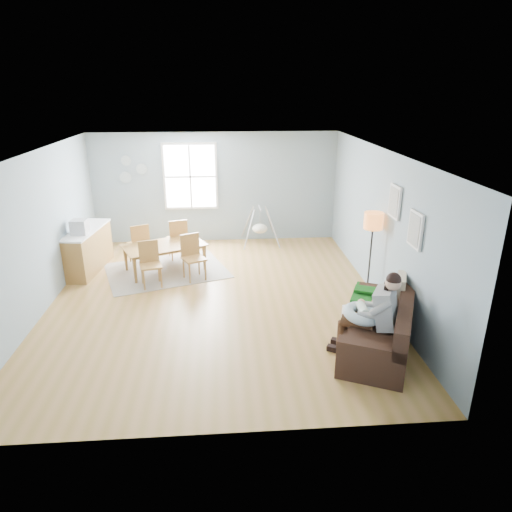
{
  "coord_description": "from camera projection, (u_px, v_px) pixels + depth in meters",
  "views": [
    {
      "loc": [
        0.15,
        -7.68,
        3.73
      ],
      "look_at": [
        0.71,
        -0.42,
        1.0
      ],
      "focal_mm": 32.0,
      "sensor_mm": 36.0,
      "label": 1
    }
  ],
  "objects": [
    {
      "name": "room",
      "position": [
        212.0,
        169.0,
        7.62
      ],
      "size": [
        8.4,
        9.4,
        3.9
      ],
      "color": "olive"
    },
    {
      "name": "window",
      "position": [
        190.0,
        177.0,
        11.08
      ],
      "size": [
        1.32,
        0.08,
        1.62
      ],
      "color": "silver",
      "rests_on": "room"
    },
    {
      "name": "pictures",
      "position": [
        404.0,
        215.0,
        7.05
      ],
      "size": [
        0.05,
        1.34,
        0.74
      ],
      "color": "silver",
      "rests_on": "room"
    },
    {
      "name": "wall_plates",
      "position": [
        131.0,
        170.0,
        10.92
      ],
      "size": [
        0.67,
        0.02,
        0.66
      ],
      "color": "#95ADB3",
      "rests_on": "room"
    },
    {
      "name": "sofa",
      "position": [
        383.0,
        330.0,
        6.83
      ],
      "size": [
        1.68,
        2.27,
        0.84
      ],
      "color": "black",
      "rests_on": "room"
    },
    {
      "name": "green_throw",
      "position": [
        383.0,
        296.0,
        7.38
      ],
      "size": [
        1.19,
        1.11,
        0.04
      ],
      "primitive_type": "cube",
      "rotation": [
        0.0,
        0.0,
        -0.43
      ],
      "color": "#145914",
      "rests_on": "sofa"
    },
    {
      "name": "beige_pillow",
      "position": [
        400.0,
        290.0,
        7.07
      ],
      "size": [
        0.3,
        0.49,
        0.47
      ],
      "primitive_type": "cube",
      "rotation": [
        0.0,
        0.0,
        -0.39
      ],
      "color": "tan",
      "rests_on": "sofa"
    },
    {
      "name": "father",
      "position": [
        374.0,
        311.0,
        6.46
      ],
      "size": [
        1.01,
        0.79,
        1.36
      ],
      "color": "gray",
      "rests_on": "sofa"
    },
    {
      "name": "nursing_pillow",
      "position": [
        362.0,
        314.0,
        6.54
      ],
      "size": [
        0.76,
        0.75,
        0.23
      ],
      "primitive_type": "torus",
      "rotation": [
        0.0,
        0.14,
        -0.48
      ],
      "color": "#AAC5D4",
      "rests_on": "father"
    },
    {
      "name": "infant",
      "position": [
        362.0,
        308.0,
        6.54
      ],
      "size": [
        0.15,
        0.37,
        0.14
      ],
      "color": "silver",
      "rests_on": "nursing_pillow"
    },
    {
      "name": "toddler",
      "position": [
        381.0,
        299.0,
        6.88
      ],
      "size": [
        0.56,
        0.45,
        0.83
      ],
      "color": "white",
      "rests_on": "sofa"
    },
    {
      "name": "floor_lamp",
      "position": [
        373.0,
        228.0,
        8.05
      ],
      "size": [
        0.33,
        0.33,
        1.65
      ],
      "color": "black",
      "rests_on": "room"
    },
    {
      "name": "storage_cube",
      "position": [
        359.0,
        323.0,
        7.13
      ],
      "size": [
        0.49,
        0.44,
        0.48
      ],
      "color": "white",
      "rests_on": "room"
    },
    {
      "name": "rug",
      "position": [
        167.0,
        271.0,
        9.77
      ],
      "size": [
        2.88,
        2.52,
        0.01
      ],
      "primitive_type": "cube",
      "rotation": [
        0.0,
        0.0,
        0.33
      ],
      "color": "gray",
      "rests_on": "room"
    },
    {
      "name": "dining_table",
      "position": [
        166.0,
        258.0,
        9.67
      ],
      "size": [
        1.89,
        1.52,
        0.58
      ],
      "primitive_type": "imported",
      "rotation": [
        0.0,
        0.0,
        0.43
      ],
      "color": "brown",
      "rests_on": "rug"
    },
    {
      "name": "chair_sw",
      "position": [
        150.0,
        261.0,
        8.93
      ],
      "size": [
        0.49,
        0.49,
        0.9
      ],
      "color": "#9F7036",
      "rests_on": "rug"
    },
    {
      "name": "chair_se",
      "position": [
        192.0,
        254.0,
        9.24
      ],
      "size": [
        0.56,
        0.56,
        0.93
      ],
      "color": "#9F7036",
      "rests_on": "rug"
    },
    {
      "name": "chair_nw",
      "position": [
        140.0,
        242.0,
        9.95
      ],
      "size": [
        0.56,
        0.56,
        0.93
      ],
      "color": "#9F7036",
      "rests_on": "rug"
    },
    {
      "name": "chair_ne",
      "position": [
        178.0,
        237.0,
        10.26
      ],
      "size": [
        0.53,
        0.53,
        0.94
      ],
      "color": "#9F7036",
      "rests_on": "rug"
    },
    {
      "name": "counter",
      "position": [
        89.0,
        249.0,
        9.67
      ],
      "size": [
        0.68,
        1.68,
        0.92
      ],
      "color": "brown",
      "rests_on": "room"
    },
    {
      "name": "monitor",
      "position": [
        79.0,
        227.0,
        9.17
      ],
      "size": [
        0.33,
        0.31,
        0.29
      ],
      "color": "#AFAFB4",
      "rests_on": "counter"
    },
    {
      "name": "baby_swing",
      "position": [
        260.0,
        228.0,
        11.3
      ],
      "size": [
        0.94,
        0.96,
        0.93
      ],
      "color": "#AFAFB4",
      "rests_on": "room"
    }
  ]
}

